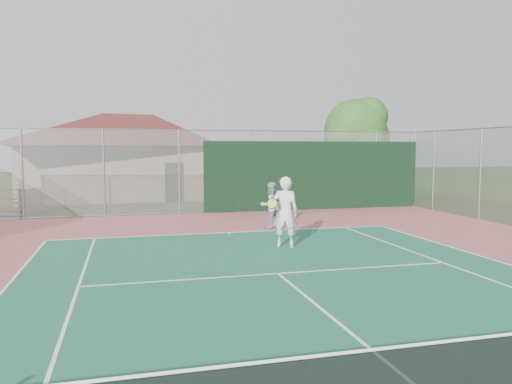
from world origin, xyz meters
TOP-DOWN VIEW (x-y plane):
  - back_fence at (2.11, 16.98)m, footprint 20.08×0.11m
  - side_fence_right at (10.00, 12.50)m, footprint 0.08×9.00m
  - clubhouse at (-2.71, 25.67)m, footprint 13.01×8.98m
  - tree at (8.67, 20.39)m, footprint 3.89×3.69m
  - player_white_front at (1.06, 9.19)m, footprint 1.08×0.85m
  - player_grey_back at (1.57, 12.35)m, footprint 0.88×0.75m

SIDE VIEW (x-z plane):
  - player_grey_back at x=1.57m, z-range 0.00..1.58m
  - player_white_front at x=1.06m, z-range 0.00..1.96m
  - back_fence at x=2.11m, z-range -0.09..3.43m
  - side_fence_right at x=10.00m, z-range 0.00..3.50m
  - clubhouse at x=-2.71m, z-range 0.04..5.51m
  - tree at x=8.67m, z-range 0.85..6.28m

